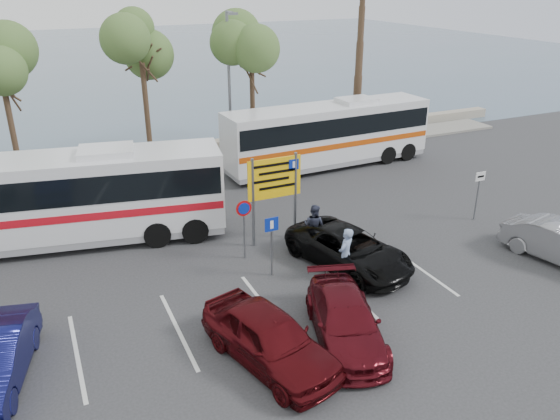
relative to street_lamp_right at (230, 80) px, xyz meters
name	(u,v)px	position (x,y,z in m)	size (l,w,h in m)	color
ground	(286,284)	(-3.00, -13.52, -4.60)	(120.00, 120.00, 0.00)	#2E2E31
kerb_strip	(179,165)	(-3.00, 0.48, -4.52)	(44.00, 2.40, 0.15)	gray
seawall	(170,151)	(-3.00, 2.48, -4.30)	(48.00, 0.80, 0.60)	gray
sea	(83,59)	(-3.00, 46.48, -4.59)	(140.00, 140.00, 0.00)	#466071
tree_mid	(140,44)	(-4.50, 0.48, 2.06)	(3.20, 3.20, 8.00)	#382619
tree_right	(251,48)	(1.50, 0.48, 1.57)	(3.20, 3.20, 7.40)	#382619
street_lamp_right	(230,80)	(0.00, 0.00, 0.00)	(0.45, 1.15, 8.01)	slate
direction_sign	(275,185)	(-2.00, -10.32, -2.17)	(2.20, 0.12, 3.60)	slate
sign_no_stop	(244,220)	(-3.60, -11.13, -3.02)	(0.60, 0.08, 2.35)	slate
sign_parking	(272,238)	(-3.20, -12.73, -3.13)	(0.50, 0.07, 2.25)	slate
sign_taxi	(478,189)	(6.80, -12.03, -3.18)	(0.50, 0.07, 2.20)	slate
lane_markings	(268,307)	(-4.14, -14.52, -4.60)	(12.02, 4.20, 0.01)	silver
coach_bus_left	(63,202)	(-9.50, -7.02, -2.83)	(12.50, 4.81, 3.81)	silver
coach_bus_right	(328,137)	(4.50, -3.02, -2.91)	(11.78, 2.92, 3.65)	silver
car_maroon	(345,321)	(-2.78, -17.02, -3.95)	(1.83, 4.49, 1.30)	#540E15
car_red	(269,338)	(-5.18, -17.02, -3.82)	(1.84, 4.59, 1.56)	#490A0E
suv_black	(349,249)	(-0.38, -13.29, -3.90)	(2.33, 5.06, 1.41)	black
pedestrian_near	(346,255)	(-1.00, -14.06, -3.62)	(0.71, 0.47, 1.96)	#8094BB
pedestrian_far	(314,226)	(-0.78, -11.33, -3.72)	(0.85, 0.67, 1.76)	#363A51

